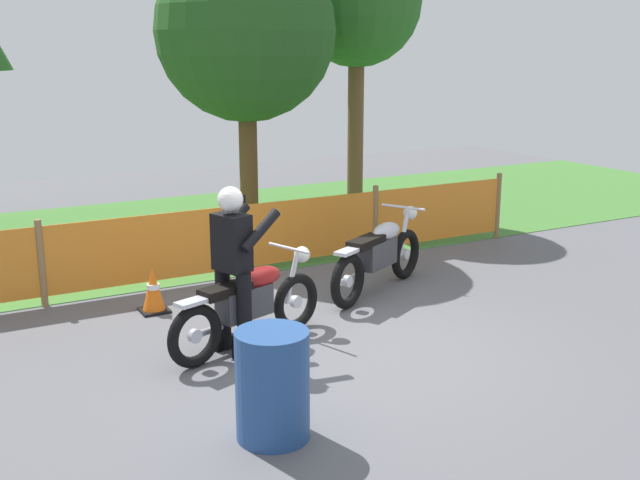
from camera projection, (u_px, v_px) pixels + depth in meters
ground at (325, 347)px, 7.87m from camera, size 24.00×24.00×0.02m
grass_verge at (161, 233)px, 12.58m from camera, size 24.00×5.78×0.01m
barrier_fence at (226, 239)px, 10.00m from camera, size 9.32×0.08×1.05m
tree_near_left at (246, 32)px, 11.29m from camera, size 2.68×2.68×4.55m
tree_near_right at (357, 4)px, 12.96m from camera, size 2.21×2.21×4.84m
motorcycle_lead at (249, 304)px, 7.74m from camera, size 1.93×0.84×0.95m
motorcycle_trailing at (379, 255)px, 9.47m from camera, size 1.92×1.10×0.99m
rider_lead at (234, 264)px, 7.48m from camera, size 0.68×0.67×1.69m
traffic_cone at (153, 290)px, 8.81m from camera, size 0.32×0.32×0.53m
spare_drum at (273, 385)px, 5.93m from camera, size 0.58×0.58×0.88m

